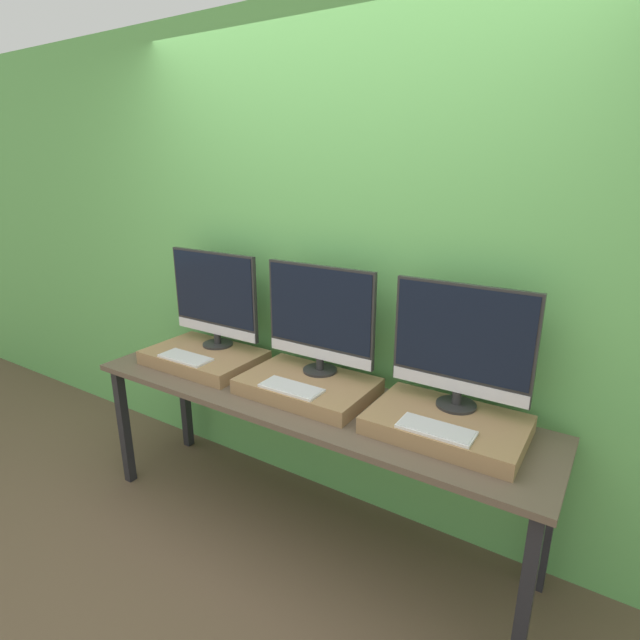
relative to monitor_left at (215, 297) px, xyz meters
name	(u,v)px	position (x,y,z in m)	size (l,w,h in m)	color
ground_plane	(270,561)	(0.70, -0.45, -1.13)	(12.00, 12.00, 0.00)	brown
wall_back	(343,274)	(0.70, 0.22, 0.17)	(8.00, 0.04, 2.60)	#66B75B
workbench	(303,409)	(0.70, -0.15, -0.44)	(2.36, 0.59, 0.76)	brown
wooden_riser_left	(204,357)	(0.00, -0.11, -0.33)	(0.63, 0.42, 0.08)	#99754C
monitor_left	(215,297)	(0.00, 0.00, 0.00)	(0.59, 0.17, 0.54)	#282828
keyboard_left	(185,357)	(0.00, -0.25, -0.28)	(0.30, 0.13, 0.01)	silver
wooden_riser_center	(308,386)	(0.70, -0.11, -0.33)	(0.63, 0.42, 0.08)	#99754C
monitor_center	(320,316)	(0.70, 0.00, 0.00)	(0.59, 0.17, 0.54)	#282828
keyboard_center	(291,388)	(0.70, -0.25, -0.28)	(0.30, 0.13, 0.01)	silver
wooden_riser_right	(447,425)	(1.40, -0.11, -0.33)	(0.63, 0.42, 0.08)	#99754C
monitor_right	(462,343)	(1.40, 0.00, 0.00)	(0.59, 0.17, 0.54)	#282828
keyboard_right	(436,429)	(1.40, -0.25, -0.28)	(0.30, 0.13, 0.01)	silver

